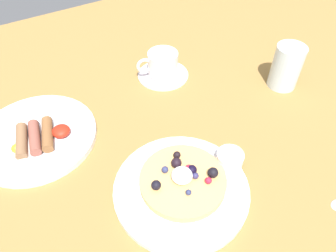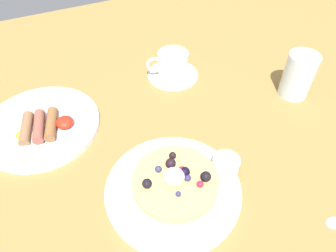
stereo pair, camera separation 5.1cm
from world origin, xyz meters
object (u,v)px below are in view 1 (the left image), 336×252
at_px(breakfast_plate, 36,136).
at_px(coffee_cup, 162,63).
at_px(pancake_plate, 181,189).
at_px(water_glass, 286,67).
at_px(coffee_saucer, 163,74).
at_px(syrup_ramekin, 230,158).

distance_m(breakfast_plate, coffee_cup, 0.35).
relative_size(pancake_plate, water_glass, 2.28).
relative_size(pancake_plate, breakfast_plate, 0.98).
xyz_separation_m(pancake_plate, coffee_saucer, (0.15, 0.32, -0.00)).
bearing_deg(breakfast_plate, syrup_ramekin, -42.00).
relative_size(breakfast_plate, coffee_cup, 2.39).
xyz_separation_m(syrup_ramekin, breakfast_plate, (-0.30, 0.27, -0.02)).
relative_size(syrup_ramekin, coffee_cup, 0.49).
height_order(syrup_ramekin, coffee_cup, coffee_cup).
bearing_deg(breakfast_plate, water_glass, -13.34).
relative_size(syrup_ramekin, coffee_saucer, 0.39).
distance_m(coffee_saucer, coffee_cup, 0.04).
distance_m(breakfast_plate, water_glass, 0.60).
xyz_separation_m(pancake_plate, coffee_cup, (0.15, 0.32, 0.03)).
relative_size(pancake_plate, coffee_saucer, 1.88).
distance_m(syrup_ramekin, coffee_cup, 0.33).
height_order(pancake_plate, water_glass, water_glass).
bearing_deg(pancake_plate, water_glass, 18.83).
height_order(pancake_plate, syrup_ramekin, syrup_ramekin).
distance_m(breakfast_plate, coffee_saucer, 0.35).
relative_size(coffee_saucer, coffee_cup, 1.24).
relative_size(breakfast_plate, water_glass, 2.33).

